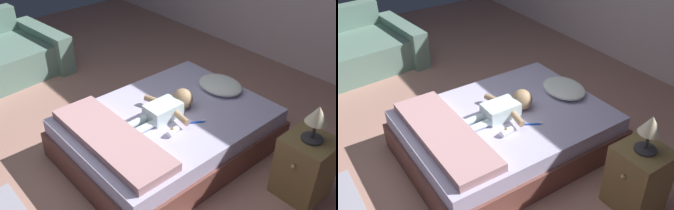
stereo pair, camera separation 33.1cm
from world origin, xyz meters
The scene contains 9 objects.
ground_plane centered at (0.00, 0.00, 0.00)m, with size 8.00×8.00×0.00m, color #A7796B.
bed centered at (0.18, 0.62, 0.19)m, with size 1.37×1.83×0.39m.
pillow centered at (0.19, 1.29, 0.44)m, with size 0.46×0.36×0.11m.
baby centered at (0.18, 0.63, 0.46)m, with size 0.56×0.66×0.19m.
toothbrush centered at (0.44, 0.73, 0.40)m, with size 0.09×0.14×0.02m.
nightstand centered at (1.30, 1.06, 0.27)m, with size 0.36×0.39×0.54m.
lamp centered at (1.30, 1.06, 0.74)m, with size 0.17×0.17×0.29m.
blanket centered at (0.18, 0.02, 0.43)m, with size 1.23×0.40×0.08m.
baby_bottle centered at (0.42, 0.46, 0.42)m, with size 0.07×0.12×0.08m.
Camera 1 is at (2.28, -1.21, 2.29)m, focal length 40.57 mm.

